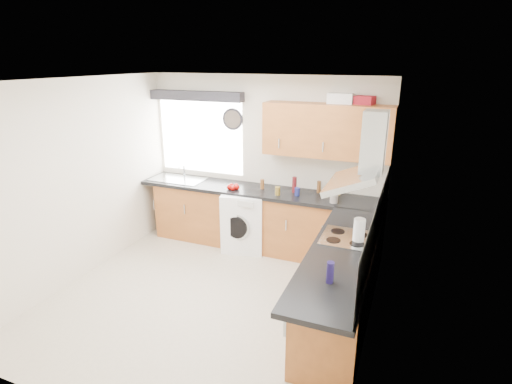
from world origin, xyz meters
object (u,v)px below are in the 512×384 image
at_px(extractor_hood, 364,160).
at_px(upper_cabinets, 327,131).
at_px(oven, 344,279).
at_px(washing_machine, 245,220).

xyz_separation_m(extractor_hood, upper_cabinets, (-0.65, 1.33, 0.03)).
height_order(oven, washing_machine, washing_machine).
distance_m(oven, upper_cabinets, 1.99).
bearing_deg(oven, extractor_hood, -0.00).
height_order(upper_cabinets, washing_machine, upper_cabinets).
bearing_deg(extractor_hood, oven, 180.00).
distance_m(upper_cabinets, washing_machine, 1.76).
distance_m(extractor_hood, washing_machine, 2.46).
bearing_deg(washing_machine, oven, -45.72).
relative_size(oven, extractor_hood, 1.09).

